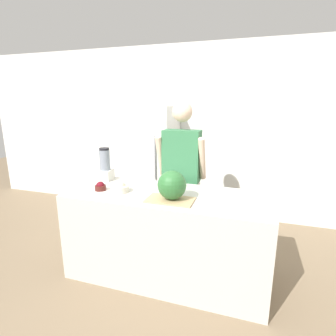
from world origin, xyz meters
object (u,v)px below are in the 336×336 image
refrigerator (149,163)px  person (181,176)px  bowl_cherries (100,187)px  bowl_cream (120,188)px  blender (105,166)px  watermelon (172,185)px

refrigerator → person: (0.71, -0.72, 0.06)m
bowl_cherries → bowl_cream: bearing=2.9°
bowl_cherries → blender: blender is taller
watermelon → bowl_cream: 0.57m
watermelon → bowl_cream: (-0.56, 0.06, -0.10)m
bowl_cherries → watermelon: bearing=-3.8°
refrigerator → person: 1.01m
bowl_cream → watermelon: bearing=-6.3°
person → bowl_cherries: person is taller
watermelon → blender: (-0.91, 0.39, 0.02)m
refrigerator → bowl_cherries: (0.05, -1.42, 0.07)m
person → bowl_cherries: 0.96m
watermelon → blender: size_ratio=0.70×
bowl_cherries → blender: (-0.14, 0.34, 0.13)m
watermelon → blender: 0.99m
bowl_cherries → blender: size_ratio=0.30×
bowl_cherries → person: bearing=46.5°
person → bowl_cream: bearing=-123.1°
watermelon → bowl_cream: size_ratio=1.52×
person → bowl_cream: size_ratio=10.29×
watermelon → bowl_cherries: (-0.77, 0.05, -0.11)m
watermelon → bowl_cherries: size_ratio=2.36×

